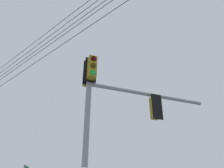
% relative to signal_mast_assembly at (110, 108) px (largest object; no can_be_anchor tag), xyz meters
% --- Properties ---
extents(signal_mast_assembly, '(5.14, 2.18, 6.51)m').
position_rel_signal_mast_assembly_xyz_m(signal_mast_assembly, '(0.00, 0.00, 0.00)').
color(signal_mast_assembly, gray).
rests_on(signal_mast_assembly, ground).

